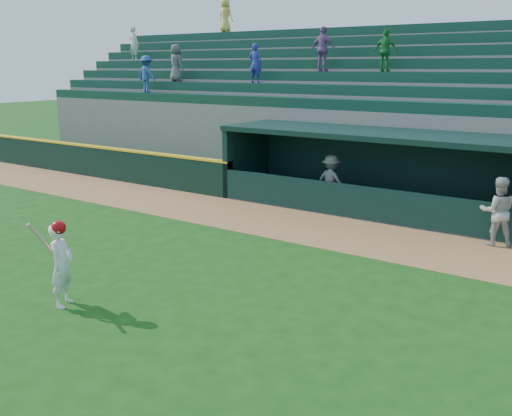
% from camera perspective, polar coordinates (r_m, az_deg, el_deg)
% --- Properties ---
extents(ground, '(120.00, 120.00, 0.00)m').
position_cam_1_polar(ground, '(11.79, -4.48, -7.70)').
color(ground, '#164310').
rests_on(ground, ground).
extents(warning_track, '(40.00, 3.00, 0.01)m').
position_cam_1_polar(warning_track, '(15.68, 6.90, -2.21)').
color(warning_track, olive).
rests_on(warning_track, ground).
extents(field_wall_left, '(15.50, 0.30, 1.20)m').
position_cam_1_polar(field_wall_left, '(24.67, -17.12, 4.61)').
color(field_wall_left, black).
rests_on(field_wall_left, ground).
extents(wall_stripe_left, '(15.50, 0.32, 0.06)m').
position_cam_1_polar(wall_stripe_left, '(24.58, -17.23, 6.05)').
color(wall_stripe_left, yellow).
rests_on(wall_stripe_left, field_wall_left).
extents(dugout_player_front, '(1.03, 0.93, 1.73)m').
position_cam_1_polar(dugout_player_front, '(15.29, 23.00, -0.31)').
color(dugout_player_front, '#ADADA8').
rests_on(dugout_player_front, ground).
extents(dugout_player_inside, '(1.13, 0.73, 1.64)m').
position_cam_1_polar(dugout_player_inside, '(18.26, 7.53, 2.72)').
color(dugout_player_inside, '#999994').
rests_on(dugout_player_inside, ground).
extents(dugout, '(9.40, 2.80, 2.46)m').
position_cam_1_polar(dugout, '(18.12, 11.66, 4.19)').
color(dugout, slate).
rests_on(dugout, ground).
extents(stands, '(34.50, 6.27, 7.53)m').
position_cam_1_polar(stands, '(22.22, 16.56, 8.37)').
color(stands, slate).
rests_on(stands, ground).
extents(batter_at_plate, '(0.59, 0.81, 1.65)m').
position_cam_1_polar(batter_at_plate, '(11.13, -18.89, -5.22)').
color(batter_at_plate, white).
rests_on(batter_at_plate, ground).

